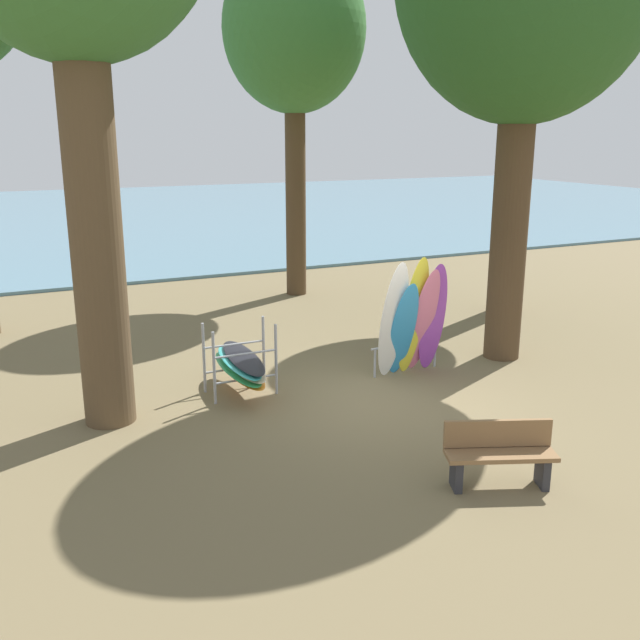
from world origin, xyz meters
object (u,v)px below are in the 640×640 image
object	(u,v)px
leaning_board_pile	(413,321)
park_bench	(499,453)
tree_mid_behind	(521,34)
board_storage_rack	(241,364)
tree_far_right_back	(294,33)

from	to	relation	value
leaning_board_pile	park_bench	distance (m)	4.31
tree_mid_behind	park_bench	bearing A→B (deg)	-129.50
tree_mid_behind	board_storage_rack	xyz separation A→B (m)	(-7.92, -2.74, -6.05)
tree_far_right_back	board_storage_rack	xyz separation A→B (m)	(-3.94, -6.71, -6.30)
leaning_board_pile	park_bench	size ratio (longest dim) A/B	1.57
tree_far_right_back	leaning_board_pile	distance (m)	9.27
board_storage_rack	tree_mid_behind	bearing A→B (deg)	19.05
board_storage_rack	leaning_board_pile	bearing A→B (deg)	-8.73
tree_far_right_back	leaning_board_pile	bearing A→B (deg)	-96.10
leaning_board_pile	park_bench	xyz separation A→B (m)	(-1.27, -4.08, -0.59)
tree_mid_behind	tree_far_right_back	size ratio (longest dim) A/B	0.95
leaning_board_pile	tree_far_right_back	bearing A→B (deg)	83.90
tree_mid_behind	park_bench	size ratio (longest dim) A/B	5.90
tree_far_right_back	board_storage_rack	size ratio (longest dim) A/B	4.25
leaning_board_pile	board_storage_rack	xyz separation A→B (m)	(-3.17, 0.49, -0.52)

